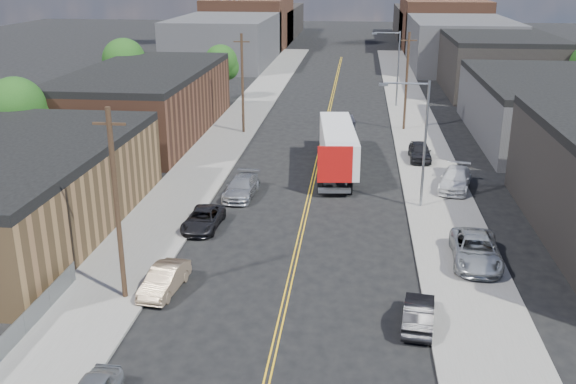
% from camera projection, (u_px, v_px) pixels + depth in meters
% --- Properties ---
extents(ground, '(260.00, 260.00, 0.00)m').
position_uv_depth(ground, '(330.00, 105.00, 79.01)').
color(ground, black).
rests_on(ground, ground).
extents(centerline, '(0.32, 120.00, 0.01)m').
position_uv_depth(centerline, '(323.00, 135.00, 64.94)').
color(centerline, gold).
rests_on(centerline, ground).
extents(sidewalk_left, '(5.00, 140.00, 0.15)m').
position_uv_depth(sidewalk_left, '(231.00, 132.00, 65.89)').
color(sidewalk_left, slate).
rests_on(sidewalk_left, ground).
extents(sidewalk_right, '(5.00, 140.00, 0.15)m').
position_uv_depth(sidewalk_right, '(419.00, 137.00, 63.94)').
color(sidewalk_right, slate).
rests_on(sidewalk_right, ground).
extents(warehouse_tan, '(12.00, 22.00, 5.60)m').
position_uv_depth(warehouse_tan, '(16.00, 190.00, 40.54)').
color(warehouse_tan, brown).
rests_on(warehouse_tan, ground).
extents(warehouse_brown, '(12.00, 26.00, 6.60)m').
position_uv_depth(warehouse_brown, '(146.00, 101.00, 64.76)').
color(warehouse_brown, '#4D2D1E').
rests_on(warehouse_brown, ground).
extents(industrial_right_b, '(14.00, 24.00, 6.10)m').
position_uv_depth(industrial_right_b, '(549.00, 108.00, 62.61)').
color(industrial_right_b, '#363638').
rests_on(industrial_right_b, ground).
extents(industrial_right_c, '(14.00, 22.00, 7.60)m').
position_uv_depth(industrial_right_c, '(498.00, 63.00, 86.74)').
color(industrial_right_c, black).
rests_on(industrial_right_c, ground).
extents(skyline_left_a, '(16.00, 30.00, 8.00)m').
position_uv_depth(skyline_left_a, '(226.00, 40.00, 112.55)').
color(skyline_left_a, '#363638').
rests_on(skyline_left_a, ground).
extents(skyline_right_a, '(16.00, 30.00, 8.00)m').
position_uv_depth(skyline_right_a, '(459.00, 43.00, 108.45)').
color(skyline_right_a, '#363638').
rests_on(skyline_right_a, ground).
extents(skyline_left_b, '(16.00, 26.00, 10.00)m').
position_uv_depth(skyline_left_b, '(250.00, 22.00, 135.67)').
color(skyline_left_b, '#4D2D1E').
rests_on(skyline_left_b, ground).
extents(skyline_right_b, '(16.00, 26.00, 10.00)m').
position_uv_depth(skyline_right_b, '(442.00, 24.00, 131.56)').
color(skyline_right_b, '#4D2D1E').
rests_on(skyline_right_b, ground).
extents(skyline_left_c, '(16.00, 40.00, 7.00)m').
position_uv_depth(skyline_left_c, '(263.00, 22.00, 154.92)').
color(skyline_left_c, black).
rests_on(skyline_left_c, ground).
extents(skyline_right_c, '(16.00, 40.00, 7.00)m').
position_uv_depth(skyline_right_c, '(431.00, 24.00, 150.81)').
color(skyline_right_c, black).
rests_on(skyline_right_c, ground).
extents(streetlight_near, '(3.39, 0.25, 9.00)m').
position_uv_depth(streetlight_near, '(420.00, 135.00, 43.64)').
color(streetlight_near, gray).
rests_on(streetlight_near, ground).
extents(streetlight_far, '(3.39, 0.25, 9.00)m').
position_uv_depth(streetlight_far, '(395.00, 63.00, 76.46)').
color(streetlight_far, gray).
rests_on(streetlight_far, ground).
extents(utility_pole_left_near, '(1.60, 0.26, 10.00)m').
position_uv_depth(utility_pole_left_near, '(117.00, 205.00, 31.26)').
color(utility_pole_left_near, black).
rests_on(utility_pole_left_near, ground).
extents(utility_pole_left_far, '(1.60, 0.26, 10.00)m').
position_uv_depth(utility_pole_left_far, '(243.00, 83.00, 64.08)').
color(utility_pole_left_far, black).
rests_on(utility_pole_left_far, ground).
extents(utility_pole_right, '(1.60, 0.26, 10.00)m').
position_uv_depth(utility_pole_right, '(407.00, 81.00, 65.21)').
color(utility_pole_right, black).
rests_on(utility_pole_right, ground).
extents(tree_left_near, '(4.85, 4.76, 7.91)m').
position_uv_depth(tree_left_near, '(17.00, 111.00, 51.61)').
color(tree_left_near, black).
rests_on(tree_left_near, ground).
extents(tree_left_mid, '(5.10, 5.04, 8.37)m').
position_uv_depth(tree_left_mid, '(125.00, 63.00, 74.96)').
color(tree_left_mid, black).
rests_on(tree_left_mid, ground).
extents(tree_left_far, '(4.35, 4.20, 6.97)m').
position_uv_depth(tree_left_far, '(221.00, 64.00, 80.80)').
color(tree_left_far, black).
rests_on(tree_left_far, ground).
extents(semi_truck, '(3.65, 15.15, 3.91)m').
position_uv_depth(semi_truck, '(338.00, 143.00, 53.61)').
color(semi_truck, silver).
rests_on(semi_truck, ground).
extents(car_left_b, '(1.91, 4.28, 1.36)m').
position_uv_depth(car_left_b, '(164.00, 280.00, 33.47)').
color(car_left_b, '#8C755B').
rests_on(car_left_b, ground).
extents(car_left_c, '(2.28, 4.65, 1.27)m').
position_uv_depth(car_left_c, '(203.00, 219.00, 41.65)').
color(car_left_c, black).
rests_on(car_left_c, ground).
extents(car_left_d, '(2.38, 5.19, 1.47)m').
position_uv_depth(car_left_d, '(242.00, 187.00, 47.39)').
color(car_left_d, '#989A9C').
rests_on(car_left_d, ground).
extents(car_right_oncoming, '(1.87, 4.15, 1.32)m').
position_uv_depth(car_right_oncoming, '(419.00, 314.00, 30.25)').
color(car_right_oncoming, black).
rests_on(car_right_oncoming, ground).
extents(car_right_lot_a, '(2.91, 5.78, 1.57)m').
position_uv_depth(car_right_lot_a, '(476.00, 250.00, 36.38)').
color(car_right_lot_a, '#ACB0B1').
rests_on(car_right_lot_a, sidewalk_right).
extents(car_right_lot_b, '(3.27, 5.58, 1.52)m').
position_uv_depth(car_right_lot_b, '(455.00, 179.00, 48.59)').
color(car_right_lot_b, silver).
rests_on(car_right_lot_b, sidewalk_right).
extents(car_right_lot_c, '(1.82, 4.53, 1.54)m').
position_uv_depth(car_right_lot_c, '(420.00, 151.00, 55.94)').
color(car_right_lot_c, black).
rests_on(car_right_lot_c, sidewalk_right).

